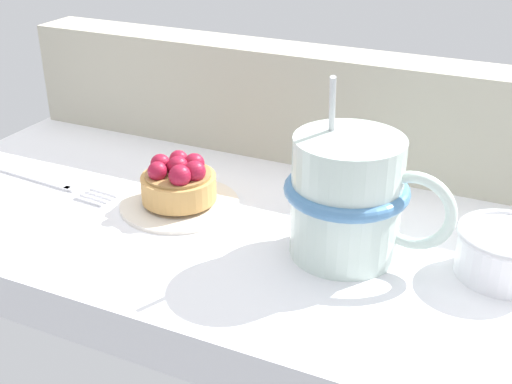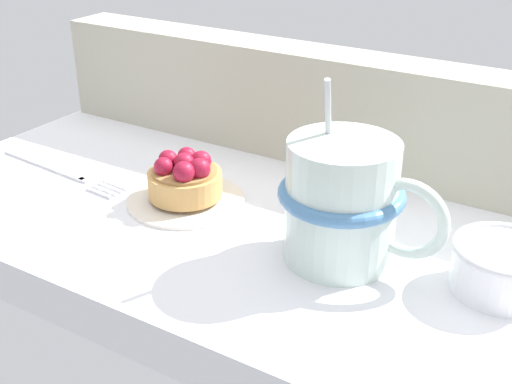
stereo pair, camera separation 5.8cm
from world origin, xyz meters
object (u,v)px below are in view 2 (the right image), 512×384
object	(u,v)px
coffee_mug	(344,202)
dessert_fork	(61,171)
sugar_bowl	(503,266)
raspberry_tart	(185,177)
dessert_plate	(186,199)

from	to	relation	value
coffee_mug	dessert_fork	distance (cm)	32.56
dessert_fork	sugar_bowl	bearing A→B (deg)	3.09
coffee_mug	dessert_fork	world-z (taller)	coffee_mug
coffee_mug	raspberry_tart	bearing A→B (deg)	175.19
raspberry_tart	dessert_plate	bearing A→B (deg)	167.98
raspberry_tart	sugar_bowl	bearing A→B (deg)	1.61
dessert_plate	sugar_bowl	xyz separation A→B (cm)	(29.27, 0.81, 1.73)
raspberry_tart	dessert_fork	xyz separation A→B (cm)	(-15.27, -1.58, -2.34)
dessert_plate	raspberry_tart	size ratio (longest dim) A/B	1.60
dessert_plate	sugar_bowl	distance (cm)	29.33
coffee_mug	sugar_bowl	bearing A→B (deg)	10.33
dessert_plate	coffee_mug	distance (cm)	17.71
dessert_plate	dessert_fork	distance (cm)	15.30
dessert_plate	dessert_fork	xyz separation A→B (cm)	(-15.22, -1.59, -0.06)
raspberry_tart	dessert_fork	size ratio (longest dim) A/B	0.39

